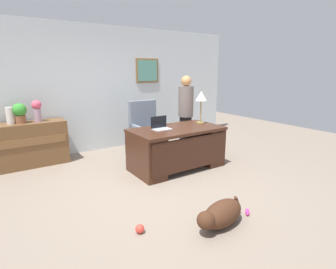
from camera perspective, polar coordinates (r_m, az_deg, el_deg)
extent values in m
plane|color=gray|center=(4.22, -0.76, -11.26)|extent=(12.00, 12.00, 0.00)
cube|color=silver|center=(6.18, -14.31, 9.33)|extent=(7.00, 0.12, 2.70)
cube|color=olive|center=(6.59, -4.43, 13.38)|extent=(0.59, 0.03, 0.56)
cube|color=#569585|center=(6.57, -4.34, 13.38)|extent=(0.51, 0.01, 0.48)
cube|color=#422316|center=(4.82, 1.87, 1.08)|extent=(1.66, 0.89, 0.05)
cube|color=#422316|center=(4.58, -4.77, -4.51)|extent=(0.36, 0.83, 0.70)
cube|color=#422316|center=(5.31, 7.53, -2.03)|extent=(0.36, 0.83, 0.70)
cube|color=#381E13|center=(4.59, 4.89, -4.02)|extent=(1.56, 0.04, 0.56)
cube|color=brown|center=(5.64, -28.22, -1.97)|extent=(1.49, 0.48, 0.83)
cube|color=brown|center=(5.37, -28.05, -1.56)|extent=(1.39, 0.02, 0.14)
cube|color=slate|center=(5.56, -4.14, -1.00)|extent=(0.60, 0.58, 0.18)
cylinder|color=black|center=(5.62, -4.10, -3.26)|extent=(0.10, 0.10, 0.28)
cylinder|color=black|center=(5.66, -4.08, -4.38)|extent=(0.52, 0.52, 0.05)
cube|color=slate|center=(5.67, -5.43, 3.76)|extent=(0.60, 0.12, 0.69)
cube|color=slate|center=(5.39, -6.57, 0.67)|extent=(0.08, 0.50, 0.22)
cube|color=slate|center=(5.64, -1.89, 1.34)|extent=(0.08, 0.50, 0.22)
cylinder|color=#262323|center=(5.87, 3.71, 0.07)|extent=(0.26, 0.26, 0.79)
cylinder|color=slate|center=(5.75, 3.82, 7.01)|extent=(0.32, 0.32, 0.64)
sphere|color=tan|center=(5.71, 3.89, 11.29)|extent=(0.22, 0.22, 0.22)
ellipsoid|color=#472819|center=(3.31, 11.51, -16.12)|extent=(0.66, 0.39, 0.30)
sphere|color=#472819|center=(3.07, 8.02, -17.62)|extent=(0.20, 0.20, 0.20)
cylinder|color=#472819|center=(3.53, 14.54, -13.92)|extent=(0.15, 0.07, 0.21)
cube|color=#B2B5BA|center=(4.69, -1.30, 1.13)|extent=(0.32, 0.22, 0.01)
cube|color=black|center=(4.75, -1.99, 2.68)|extent=(0.32, 0.01, 0.21)
cylinder|color=#9E8447|center=(5.29, 6.91, 2.56)|extent=(0.16, 0.16, 0.02)
cylinder|color=#9E8447|center=(5.26, 6.98, 4.91)|extent=(0.02, 0.02, 0.42)
cone|color=silver|center=(5.22, 7.07, 8.13)|extent=(0.22, 0.22, 0.18)
cylinder|color=#AF8DA5|center=(5.56, -25.97, 3.74)|extent=(0.14, 0.14, 0.24)
sphere|color=#E7516C|center=(5.54, -26.18, 5.67)|extent=(0.17, 0.17, 0.17)
cylinder|color=silver|center=(5.52, -30.56, 3.46)|extent=(0.13, 0.13, 0.30)
cylinder|color=brown|center=(5.54, -28.84, 2.86)|extent=(0.18, 0.18, 0.14)
sphere|color=green|center=(5.52, -29.04, 4.59)|extent=(0.24, 0.24, 0.24)
sphere|color=#E53F33|center=(3.18, -6.00, -19.30)|extent=(0.10, 0.10, 0.10)
ellipsoid|color=#D8338C|center=(3.67, 16.51, -15.47)|extent=(0.16, 0.15, 0.05)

